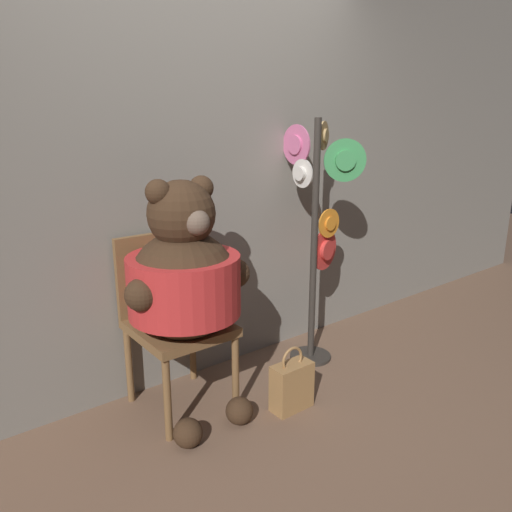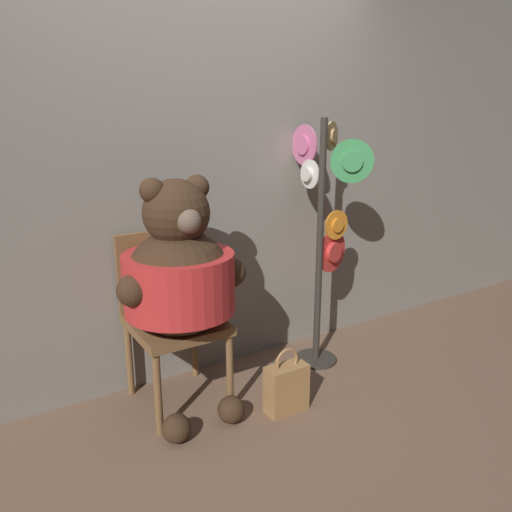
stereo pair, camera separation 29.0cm
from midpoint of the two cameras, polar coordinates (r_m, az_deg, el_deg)
ground_plane at (r=2.88m, az=3.45°, el=-18.24°), size 14.00×14.00×0.00m
wall_back at (r=3.03m, az=-4.41°, el=11.50°), size 8.00×0.10×2.77m
chair at (r=2.87m, az=-6.97°, el=-6.24°), size 0.48×0.52×0.97m
teddy_bear at (r=2.64m, az=-5.64°, el=-2.33°), size 0.71×0.63×1.32m
hat_display_rack at (r=3.25m, az=10.40°, el=3.22°), size 0.40×0.50×1.60m
handbag_on_ground at (r=2.89m, az=6.48°, el=-14.76°), size 0.24×0.12×0.38m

